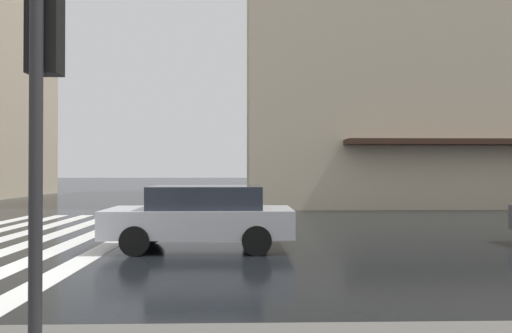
# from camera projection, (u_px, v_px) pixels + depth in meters

# --- Properties ---
(zebra_crossing) EXTENTS (13.00, 5.50, 0.01)m
(zebra_crossing) POSITION_uv_depth(u_px,v_px,m) (21.00, 240.00, 11.70)
(zebra_crossing) COLOR silver
(zebra_crossing) RESTS_ON ground_plane
(haussmann_block_corner) EXTENTS (19.78, 27.79, 24.05)m
(haussmann_block_corner) POSITION_uv_depth(u_px,v_px,m) (461.00, 17.00, 30.10)
(haussmann_block_corner) COLOR beige
(haussmann_block_corner) RESTS_ON ground_plane
(traffic_signal_post) EXTENTS (0.44, 0.30, 3.36)m
(traffic_signal_post) POSITION_uv_depth(u_px,v_px,m) (42.00, 83.00, 4.34)
(traffic_signal_post) COLOR #232326
(traffic_signal_post) RESTS_ON sidewalk_pavement
(car_silver) EXTENTS (1.85, 4.10, 1.41)m
(car_silver) POSITION_uv_depth(u_px,v_px,m) (202.00, 215.00, 10.33)
(car_silver) COLOR #B7B7BC
(car_silver) RESTS_ON ground_plane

